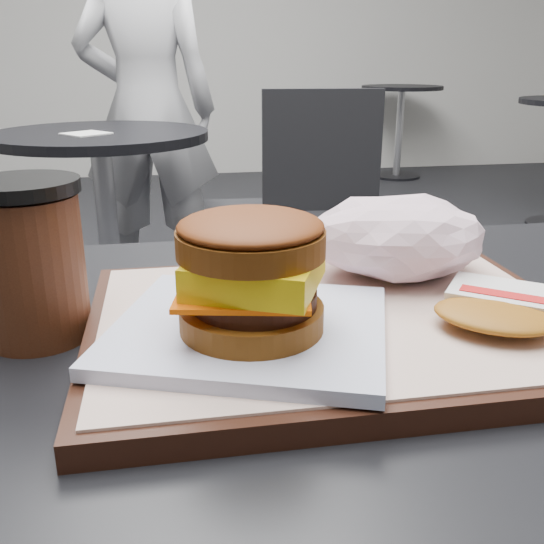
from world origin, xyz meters
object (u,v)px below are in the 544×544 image
(customer_table, at_px, (355,532))
(crumpled_wrapper, at_px, (397,237))
(patron, at_px, (147,109))
(coffee_cup, at_px, (31,261))
(hash_brown, at_px, (503,308))
(neighbor_chair, at_px, (286,202))
(neighbor_table, at_px, (105,192))
(serving_tray, at_px, (335,324))
(breakfast_sandwich, at_px, (251,287))

(customer_table, relative_size, crumpled_wrapper, 4.97)
(customer_table, distance_m, patron, 2.21)
(coffee_cup, distance_m, patron, 2.14)
(hash_brown, bearing_deg, customer_table, 167.84)
(hash_brown, xyz_separation_m, coffee_cup, (-0.35, 0.08, 0.03))
(crumpled_wrapper, distance_m, neighbor_chair, 1.53)
(neighbor_chair, bearing_deg, neighbor_table, 172.66)
(serving_tray, xyz_separation_m, neighbor_chair, (0.27, 1.56, -0.27))
(neighbor_table, bearing_deg, hash_brown, -74.97)
(crumpled_wrapper, bearing_deg, neighbor_chair, 82.54)
(breakfast_sandwich, bearing_deg, customer_table, 12.50)
(hash_brown, height_order, neighbor_chair, neighbor_chair)
(serving_tray, distance_m, hash_brown, 0.13)
(customer_table, bearing_deg, serving_tray, 143.52)
(breakfast_sandwich, relative_size, neighbor_table, 0.31)
(neighbor_chair, bearing_deg, coffee_cup, -108.23)
(hash_brown, bearing_deg, breakfast_sandwich, 179.76)
(coffee_cup, bearing_deg, neighbor_table, 93.58)
(customer_table, distance_m, coffee_cup, 0.36)
(breakfast_sandwich, height_order, neighbor_table, breakfast_sandwich)
(serving_tray, height_order, breakfast_sandwich, breakfast_sandwich)
(coffee_cup, bearing_deg, serving_tray, -9.66)
(breakfast_sandwich, relative_size, hash_brown, 1.74)
(coffee_cup, bearing_deg, breakfast_sandwich, -25.47)
(coffee_cup, distance_m, neighbor_chair, 1.63)
(coffee_cup, bearing_deg, customer_table, -12.34)
(serving_tray, xyz_separation_m, hash_brown, (0.12, -0.04, 0.02))
(serving_tray, xyz_separation_m, coffee_cup, (-0.23, 0.04, 0.05))
(customer_table, bearing_deg, neighbor_chair, 80.97)
(neighbor_table, bearing_deg, serving_tray, -78.63)
(breakfast_sandwich, height_order, hash_brown, breakfast_sandwich)
(patron, bearing_deg, neighbor_table, 82.36)
(breakfast_sandwich, bearing_deg, serving_tray, 27.05)
(crumpled_wrapper, bearing_deg, hash_brown, -69.25)
(neighbor_table, bearing_deg, patron, 75.01)
(breakfast_sandwich, distance_m, coffee_cup, 0.17)
(coffee_cup, bearing_deg, crumpled_wrapper, 6.80)
(crumpled_wrapper, xyz_separation_m, neighbor_chair, (0.19, 1.48, -0.32))
(patron, bearing_deg, hash_brown, 105.14)
(customer_table, height_order, breakfast_sandwich, breakfast_sandwich)
(customer_table, relative_size, neighbor_chair, 0.91)
(coffee_cup, bearing_deg, hash_brown, -12.29)
(hash_brown, bearing_deg, serving_tray, 162.85)
(customer_table, height_order, crumpled_wrapper, crumpled_wrapper)
(crumpled_wrapper, bearing_deg, breakfast_sandwich, -143.02)
(coffee_cup, bearing_deg, patron, 88.78)
(customer_table, bearing_deg, crumpled_wrapper, 58.43)
(breakfast_sandwich, bearing_deg, hash_brown, -0.24)
(hash_brown, height_order, neighbor_table, hash_brown)
(hash_brown, relative_size, neighbor_chair, 0.15)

